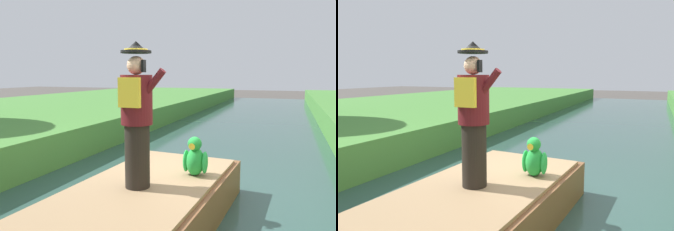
# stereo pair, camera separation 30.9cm
# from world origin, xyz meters

# --- Properties ---
(ground_plane) EXTENTS (80.00, 80.00, 0.00)m
(ground_plane) POSITION_xyz_m (0.00, 0.00, 0.00)
(ground_plane) COLOR #4C4742
(canal_water) EXTENTS (5.78, 48.00, 0.10)m
(canal_water) POSITION_xyz_m (0.00, 0.00, 0.05)
(canal_water) COLOR #2D4C47
(canal_water) RESTS_ON ground
(boat) EXTENTS (2.02, 4.29, 0.61)m
(boat) POSITION_xyz_m (0.00, -1.03, 0.40)
(boat) COLOR brown
(boat) RESTS_ON canal_water
(person_pirate) EXTENTS (0.61, 0.42, 1.85)m
(person_pirate) POSITION_xyz_m (-0.03, -0.90, 1.64)
(person_pirate) COLOR black
(person_pirate) RESTS_ON boat
(parrot_plush) EXTENTS (0.36, 0.34, 0.57)m
(parrot_plush) POSITION_xyz_m (0.53, -0.18, 0.95)
(parrot_plush) COLOR green
(parrot_plush) RESTS_ON boat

